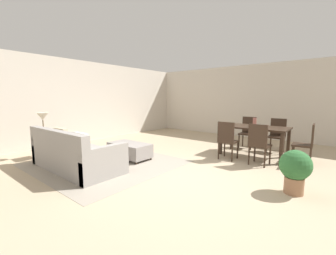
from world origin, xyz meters
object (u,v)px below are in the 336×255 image
table_lamp (43,117)px  dining_table (254,130)px  side_table (44,139)px  couch (75,155)px  vase_centerpiece (255,122)px  dining_chair_near_left (227,138)px  potted_plant (295,168)px  dining_chair_far_left (248,130)px  dining_chair_far_right (277,133)px  dining_chair_head_east (307,142)px  dining_chair_near_right (259,142)px  ottoman_table (130,150)px

table_lamp → dining_table: bearing=41.6°
side_table → table_lamp: (0.00, -0.00, 0.54)m
couch → table_lamp: table_lamp is taller
vase_centerpiece → table_lamp: bearing=-138.3°
dining_table → dining_chair_near_left: size_ratio=1.72×
dining_table → potted_plant: (1.24, -1.90, -0.26)m
dining_chair_far_left → potted_plant: (1.67, -2.72, -0.12)m
dining_chair_far_left → dining_chair_far_right: bearing=-2.3°
dining_chair_near_left → couch: bearing=-129.0°
side_table → dining_chair_head_east: size_ratio=0.65×
dining_chair_near_right → dining_chair_far_left: 1.77m
ottoman_table → dining_table: size_ratio=0.68×
dining_chair_near_right → dining_chair_head_east: bearing=42.5°
dining_table → dining_chair_near_left: (-0.38, -0.77, -0.14)m
couch → dining_chair_far_right: 5.14m
ottoman_table → dining_chair_far_left: dining_chair_far_left is taller
ottoman_table → dining_chair_far_left: (1.83, 3.01, 0.30)m
dining_chair_near_left → dining_chair_far_right: same height
table_lamp → dining_table: table_lamp is taller
ottoman_table → dining_chair_near_left: dining_chair_near_left is taller
dining_chair_head_east → potted_plant: 1.88m
dining_chair_near_right → dining_chair_far_left: bearing=116.4°
couch → dining_chair_near_left: (2.16, 2.67, 0.23)m
side_table → dining_chair_far_left: size_ratio=0.65×
dining_chair_head_east → vase_centerpiece: bearing=178.4°
side_table → dining_chair_far_right: size_ratio=0.65×
dining_chair_far_right → vase_centerpiece: vase_centerpiece is taller
ottoman_table → side_table: bearing=-142.1°
potted_plant → side_table: bearing=-162.9°
dining_table → table_lamp: bearing=-138.4°
side_table → vase_centerpiece: bearing=41.7°
table_lamp → dining_chair_far_left: table_lamp is taller
potted_plant → dining_chair_near_left: bearing=145.1°
table_lamp → dining_chair_far_right: 6.07m
dining_chair_far_left → dining_chair_near_right: bearing=-63.6°
dining_chair_near_right → potted_plant: bearing=-52.0°
ottoman_table → potted_plant: 3.52m
dining_chair_far_right → dining_chair_near_right: bearing=-90.3°
dining_chair_near_right → dining_chair_far_right: same height
ottoman_table → dining_chair_head_east: (3.43, 2.16, 0.30)m
table_lamp → potted_plant: bearing=17.1°
dining_table → dining_chair_near_left: bearing=-115.9°
side_table → dining_chair_near_left: bearing=37.4°
dining_chair_head_east → vase_centerpiece: 1.21m
ottoman_table → dining_chair_near_left: bearing=36.9°
dining_chair_near_right → potted_plant: 1.44m
ottoman_table → dining_chair_far_left: 3.54m
dining_chair_near_right → couch: bearing=-137.2°
dining_chair_head_east → vase_centerpiece: vase_centerpiece is taller
dining_chair_far_right → couch: bearing=-124.4°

